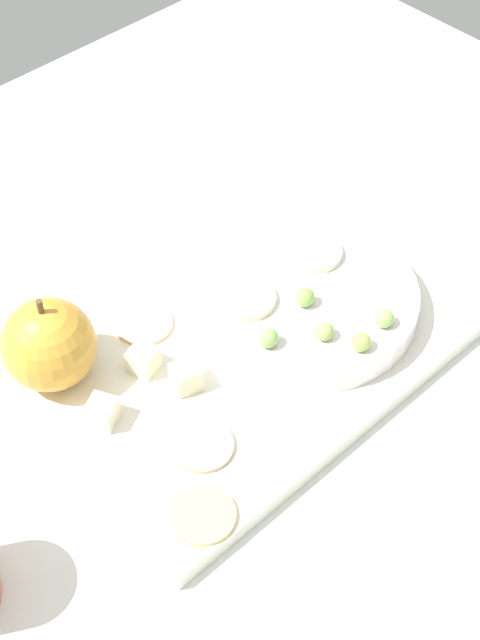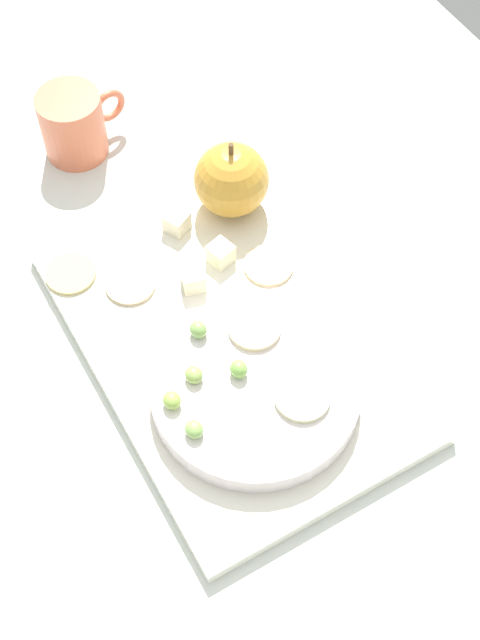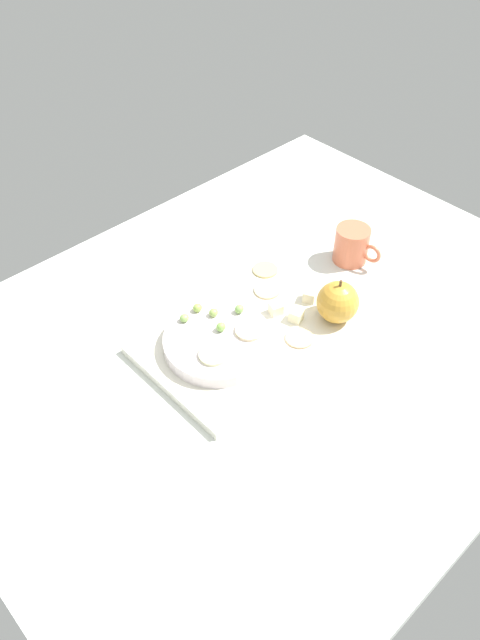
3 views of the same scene
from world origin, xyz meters
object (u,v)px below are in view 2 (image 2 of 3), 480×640
(serving_dish, at_px, (255,389))
(grape_3, at_px, (194,429))
(cup, at_px, (74,124))
(grape_4, at_px, (198,329))
(cheese_cube_0, at_px, (176,222))
(grape_1, at_px, (194,375))
(cheese_cube_1, at_px, (194,279))
(platter, at_px, (230,343))
(grape_2, at_px, (172,400))
(grape_0, at_px, (239,369))
(apple_whole, at_px, (231,180))
(cheese_cube_2, at_px, (221,254))
(cracker_1, at_px, (130,284))
(apple_slice_1, at_px, (253,328))
(cracker_0, at_px, (269,266))
(cracker_2, at_px, (71,274))
(apple_slice_0, at_px, (302,397))

(serving_dish, bearing_deg, grape_3, 103.11)
(grape_3, height_order, cup, cup)
(grape_4, relative_size, cup, 0.17)
(cheese_cube_0, bearing_deg, grape_1, 157.55)
(cheese_cube_1, bearing_deg, platter, -179.69)
(platter, distance_m, cheese_cube_0, 0.14)
(platter, distance_m, serving_dish, 0.07)
(grape_2, bearing_deg, cheese_cube_0, -28.22)
(grape_1, relative_size, grape_2, 1.00)
(grape_1, bearing_deg, grape_0, -112.49)
(apple_whole, height_order, cheese_cube_1, apple_whole)
(cheese_cube_2, bearing_deg, cup, 14.13)
(grape_3, bearing_deg, cracker_1, -7.77)
(cheese_cube_1, height_order, grape_2, grape_2)
(apple_slice_1, height_order, cup, cup)
(cracker_0, distance_m, apple_slice_1, 0.09)
(cracker_2, bearing_deg, cheese_cube_1, -125.77)
(grape_1, distance_m, grape_3, 0.05)
(apple_whole, bearing_deg, cheese_cube_0, 90.33)
(platter, distance_m, grape_4, 0.05)
(cheese_cube_2, bearing_deg, apple_slice_1, 168.07)
(serving_dish, bearing_deg, grape_0, 29.56)
(grape_2, bearing_deg, apple_slice_1, -72.62)
(grape_3, xyz_separation_m, apple_slice_0, (-0.02, -0.10, -0.00))
(grape_2, bearing_deg, platter, -60.72)
(cup, bearing_deg, grape_1, 174.11)
(grape_2, xyz_separation_m, apple_slice_0, (-0.05, -0.10, -0.00))
(cracker_1, relative_size, grape_4, 2.87)
(cracker_2, xyz_separation_m, apple_slice_1, (-0.16, -0.12, 0.02))
(serving_dish, distance_m, cracker_1, 0.17)
(cheese_cube_0, relative_size, cheese_cube_1, 1.00)
(apple_whole, bearing_deg, platter, 149.73)
(grape_3, bearing_deg, serving_dish, -76.89)
(platter, distance_m, cheese_cube_2, 0.09)
(cracker_1, height_order, grape_4, grape_4)
(cracker_0, bearing_deg, cheese_cube_1, 77.45)
(cheese_cube_1, relative_size, cheese_cube_2, 1.00)
(apple_whole, xyz_separation_m, cheese_cube_1, (-0.07, 0.08, -0.03))
(platter, xyz_separation_m, cheese_cube_0, (0.14, -0.02, 0.02))
(cracker_2, height_order, grape_1, grape_1)
(cracker_1, distance_m, grape_2, 0.15)
(cheese_cube_0, bearing_deg, cracker_0, -146.96)
(apple_slice_0, distance_m, cup, 0.41)
(serving_dish, xyz_separation_m, grape_4, (0.07, 0.02, 0.02))
(cracker_0, distance_m, grape_3, 0.20)
(platter, relative_size, cracker_2, 7.53)
(grape_0, height_order, apple_slice_1, grape_0)
(cracker_1, bearing_deg, grape_3, 172.23)
(cracker_0, distance_m, cup, 0.27)
(grape_3, bearing_deg, grape_1, -27.89)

